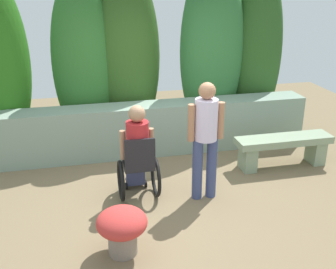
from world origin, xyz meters
name	(u,v)px	position (x,y,z in m)	size (l,w,h in m)	color
ground_plane	(167,198)	(0.00, 0.00, 0.00)	(10.81, 10.81, 0.00)	#7A664A
stone_retaining_wall	(146,129)	(0.00, 1.60, 0.43)	(5.59, 0.50, 0.86)	gray
hedge_backdrop	(125,57)	(-0.22, 2.26, 1.54)	(5.78, 0.95, 3.20)	#2A6A1A
stone_bench	(283,147)	(2.02, 0.59, 0.34)	(1.54, 0.38, 0.50)	gray
person_in_wheelchair	(137,155)	(-0.37, 0.16, 0.62)	(0.53, 0.66, 1.33)	black
person_standing_companion	(206,134)	(0.50, -0.07, 0.94)	(0.49, 0.30, 1.63)	#3B4674
flower_pot_terracotta_by_wall	(122,227)	(-0.75, -1.05, 0.33)	(0.56, 0.56, 0.54)	gray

